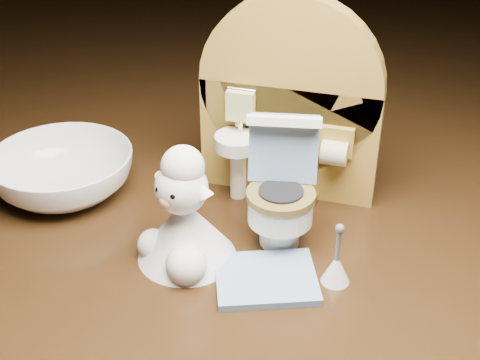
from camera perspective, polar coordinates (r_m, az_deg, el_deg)
name	(u,v)px	position (r m, az deg, el deg)	size (l,w,h in m)	color
backdrop_panel	(288,111)	(0.48, 4.14, 5.86)	(0.13, 0.05, 0.15)	olive
toy_toilet	(282,195)	(0.44, 3.57, -1.26)	(0.05, 0.06, 0.09)	white
bath_mat	(266,279)	(0.42, 2.24, -8.40)	(0.06, 0.05, 0.00)	#6E8EB4
toilet_brush	(336,267)	(0.42, 8.21, -7.33)	(0.02, 0.02, 0.04)	white
plush_lamb	(184,222)	(0.42, -4.82, -3.55)	(0.06, 0.07, 0.08)	silver
ceramic_bowl	(63,173)	(0.51, -14.86, 0.57)	(0.10, 0.10, 0.03)	white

